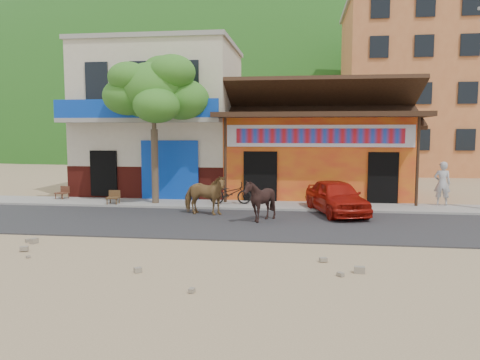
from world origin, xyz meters
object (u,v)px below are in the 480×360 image
object	(u,v)px
cafe_chair_right	(113,192)
scooter	(231,193)
cafe_chair_left	(62,187)
red_car	(336,197)
cow_tan	(204,195)
cow_dark	(260,200)
pedestrian	(442,183)
tree	(154,129)

from	to	relation	value
cafe_chair_right	scooter	bearing A→B (deg)	3.01
scooter	cafe_chair_left	size ratio (longest dim) A/B	1.67
red_car	cow_tan	bearing A→B (deg)	173.32
cow_tan	cafe_chair_left	xyz separation A→B (m)	(-6.87, 2.62, -0.14)
cow_tan	red_car	bearing A→B (deg)	-69.47
cow_dark	cafe_chair_right	xyz separation A→B (m)	(-6.17, 2.53, -0.14)
cow_tan	cow_dark	xyz separation A→B (m)	(2.09, -1.02, -0.00)
cow_tan	pedestrian	world-z (taller)	pedestrian
cow_tan	scooter	bearing A→B (deg)	-5.86
cow_dark	cafe_chair_left	world-z (taller)	cow_dark
pedestrian	cafe_chair_right	world-z (taller)	pedestrian
red_car	pedestrian	size ratio (longest dim) A/B	2.12
scooter	tree	bearing A→B (deg)	81.23
cow_dark	cafe_chair_right	distance (m)	6.67
cow_dark	pedestrian	size ratio (longest dim) A/B	0.83
cow_tan	pedestrian	distance (m)	9.42
cow_dark	scooter	size ratio (longest dim) A/B	0.86
tree	cafe_chair_right	world-z (taller)	tree
cafe_chair_right	pedestrian	bearing A→B (deg)	2.03
cow_tan	cafe_chair_right	size ratio (longest dim) A/B	1.70
cow_dark	cafe_chair_right	world-z (taller)	cow_dark
cow_dark	red_car	bearing A→B (deg)	107.80
scooter	cafe_chair_right	world-z (taller)	cafe_chair_right
tree	red_car	xyz separation A→B (m)	(7.19, -1.20, -2.45)
cow_tan	cafe_chair_left	distance (m)	7.36
tree	pedestrian	world-z (taller)	tree
cafe_chair_left	tree	bearing A→B (deg)	5.45
tree	scooter	xyz separation A→B (m)	(3.10, 0.09, -2.56)
scooter	pedestrian	size ratio (longest dim) A/B	0.96
pedestrian	cafe_chair_left	bearing A→B (deg)	7.62
tree	cow_tan	xyz separation A→B (m)	(2.47, -2.01, -2.36)
cow_tan	cow_dark	world-z (taller)	cow_tan
tree	cow_tan	bearing A→B (deg)	-39.08
red_car	cafe_chair_left	bearing A→B (deg)	154.68
tree	red_car	bearing A→B (deg)	-9.48
cow_tan	pedestrian	xyz separation A→B (m)	(8.96, 2.91, 0.22)
tree	cafe_chair_left	world-z (taller)	tree
cow_tan	pedestrian	size ratio (longest dim) A/B	0.99
scooter	red_car	bearing A→B (deg)	-117.85
cow_dark	cafe_chair_right	bearing A→B (deg)	-129.46
cow_tan	pedestrian	bearing A→B (deg)	-61.23
cow_dark	scooter	bearing A→B (deg)	-172.01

